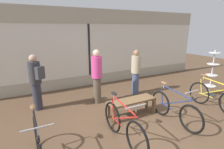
{
  "coord_description": "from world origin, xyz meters",
  "views": [
    {
      "loc": [
        -2.59,
        -3.05,
        2.43
      ],
      "look_at": [
        0.0,
        1.85,
        0.95
      ],
      "focal_mm": 28.0,
      "sensor_mm": 36.0,
      "label": 1
    }
  ],
  "objects_px": {
    "customer_by_window": "(97,75)",
    "customer_mid_floor": "(136,71)",
    "bicycle_left": "(123,125)",
    "bicycle_far_right": "(214,97)",
    "accessory_rack": "(211,77)",
    "customer_near_rack": "(36,81)",
    "bicycle_right": "(174,109)",
    "bicycle_far_left": "(39,147)",
    "display_bench": "(132,102)"
  },
  "relations": [
    {
      "from": "bicycle_right",
      "to": "customer_mid_floor",
      "type": "xyz_separation_m",
      "value": [
        0.33,
        2.21,
        0.49
      ]
    },
    {
      "from": "accessory_rack",
      "to": "bicycle_right",
      "type": "bearing_deg",
      "value": -163.36
    },
    {
      "from": "bicycle_right",
      "to": "bicycle_far_right",
      "type": "height_order",
      "value": "bicycle_far_right"
    },
    {
      "from": "customer_near_rack",
      "to": "bicycle_far_right",
      "type": "bearing_deg",
      "value": -27.7
    },
    {
      "from": "bicycle_far_left",
      "to": "bicycle_far_right",
      "type": "relative_size",
      "value": 1.01
    },
    {
      "from": "bicycle_right",
      "to": "bicycle_far_right",
      "type": "bearing_deg",
      "value": -0.05
    },
    {
      "from": "bicycle_right",
      "to": "display_bench",
      "type": "relative_size",
      "value": 1.24
    },
    {
      "from": "accessory_rack",
      "to": "display_bench",
      "type": "xyz_separation_m",
      "value": [
        -3.48,
        0.02,
        -0.3
      ]
    },
    {
      "from": "customer_near_rack",
      "to": "customer_by_window",
      "type": "height_order",
      "value": "customer_by_window"
    },
    {
      "from": "bicycle_right",
      "to": "display_bench",
      "type": "bearing_deg",
      "value": 131.83
    },
    {
      "from": "bicycle_left",
      "to": "customer_near_rack",
      "type": "distance_m",
      "value": 3.01
    },
    {
      "from": "bicycle_left",
      "to": "customer_near_rack",
      "type": "xyz_separation_m",
      "value": [
        -1.45,
        2.58,
        0.51
      ]
    },
    {
      "from": "bicycle_far_left",
      "to": "display_bench",
      "type": "distance_m",
      "value": 2.67
    },
    {
      "from": "accessory_rack",
      "to": "customer_mid_floor",
      "type": "xyz_separation_m",
      "value": [
        -2.4,
        1.39,
        0.19
      ]
    },
    {
      "from": "display_bench",
      "to": "bicycle_far_left",
      "type": "bearing_deg",
      "value": -162.1
    },
    {
      "from": "bicycle_left",
      "to": "display_bench",
      "type": "distance_m",
      "value": 1.27
    },
    {
      "from": "bicycle_far_left",
      "to": "accessory_rack",
      "type": "relative_size",
      "value": 1.04
    },
    {
      "from": "customer_near_rack",
      "to": "customer_by_window",
      "type": "xyz_separation_m",
      "value": [
        1.8,
        -0.37,
        0.02
      ]
    },
    {
      "from": "bicycle_left",
      "to": "customer_near_rack",
      "type": "height_order",
      "value": "customer_near_rack"
    },
    {
      "from": "bicycle_right",
      "to": "customer_mid_floor",
      "type": "distance_m",
      "value": 2.29
    },
    {
      "from": "bicycle_left",
      "to": "customer_near_rack",
      "type": "bearing_deg",
      "value": 119.4
    },
    {
      "from": "bicycle_far_left",
      "to": "customer_by_window",
      "type": "relative_size",
      "value": 0.98
    },
    {
      "from": "customer_mid_floor",
      "to": "bicycle_right",
      "type": "bearing_deg",
      "value": -98.54
    },
    {
      "from": "bicycle_far_left",
      "to": "accessory_rack",
      "type": "bearing_deg",
      "value": 7.53
    },
    {
      "from": "bicycle_left",
      "to": "bicycle_right",
      "type": "distance_m",
      "value": 1.62
    },
    {
      "from": "bicycle_far_right",
      "to": "bicycle_right",
      "type": "bearing_deg",
      "value": 179.95
    },
    {
      "from": "customer_by_window",
      "to": "bicycle_left",
      "type": "bearing_deg",
      "value": -98.98
    },
    {
      "from": "accessory_rack",
      "to": "customer_near_rack",
      "type": "xyz_separation_m",
      "value": [
        -5.8,
        1.67,
        0.23
      ]
    },
    {
      "from": "bicycle_right",
      "to": "customer_mid_floor",
      "type": "height_order",
      "value": "customer_mid_floor"
    },
    {
      "from": "bicycle_left",
      "to": "customer_mid_floor",
      "type": "xyz_separation_m",
      "value": [
        1.95,
        2.3,
        0.47
      ]
    },
    {
      "from": "bicycle_right",
      "to": "customer_near_rack",
      "type": "relative_size",
      "value": 1.02
    },
    {
      "from": "bicycle_right",
      "to": "bicycle_far_right",
      "type": "distance_m",
      "value": 1.68
    },
    {
      "from": "customer_by_window",
      "to": "customer_mid_floor",
      "type": "height_order",
      "value": "customer_by_window"
    },
    {
      "from": "bicycle_right",
      "to": "customer_near_rack",
      "type": "bearing_deg",
      "value": 140.96
    },
    {
      "from": "bicycle_right",
      "to": "display_bench",
      "type": "distance_m",
      "value": 1.13
    },
    {
      "from": "bicycle_far_right",
      "to": "display_bench",
      "type": "height_order",
      "value": "bicycle_far_right"
    },
    {
      "from": "bicycle_left",
      "to": "bicycle_far_right",
      "type": "bearing_deg",
      "value": 1.54
    },
    {
      "from": "bicycle_far_left",
      "to": "bicycle_far_right",
      "type": "bearing_deg",
      "value": -0.24
    },
    {
      "from": "bicycle_far_right",
      "to": "accessory_rack",
      "type": "bearing_deg",
      "value": 37.79
    },
    {
      "from": "bicycle_far_left",
      "to": "accessory_rack",
      "type": "height_order",
      "value": "accessory_rack"
    },
    {
      "from": "bicycle_left",
      "to": "bicycle_right",
      "type": "xyz_separation_m",
      "value": [
        1.62,
        0.09,
        -0.02
      ]
    },
    {
      "from": "bicycle_right",
      "to": "customer_by_window",
      "type": "xyz_separation_m",
      "value": [
        -1.27,
        2.12,
        0.55
      ]
    },
    {
      "from": "display_bench",
      "to": "customer_by_window",
      "type": "xyz_separation_m",
      "value": [
        -0.51,
        1.28,
        0.55
      ]
    },
    {
      "from": "customer_near_rack",
      "to": "accessory_rack",
      "type": "bearing_deg",
      "value": -16.1
    },
    {
      "from": "bicycle_far_right",
      "to": "display_bench",
      "type": "relative_size",
      "value": 1.24
    },
    {
      "from": "customer_near_rack",
      "to": "bicycle_left",
      "type": "bearing_deg",
      "value": -60.6
    },
    {
      "from": "accessory_rack",
      "to": "display_bench",
      "type": "height_order",
      "value": "accessory_rack"
    },
    {
      "from": "bicycle_left",
      "to": "bicycle_far_right",
      "type": "relative_size",
      "value": 1.0
    },
    {
      "from": "accessory_rack",
      "to": "customer_by_window",
      "type": "height_order",
      "value": "customer_by_window"
    },
    {
      "from": "display_bench",
      "to": "customer_by_window",
      "type": "relative_size",
      "value": 0.79
    }
  ]
}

